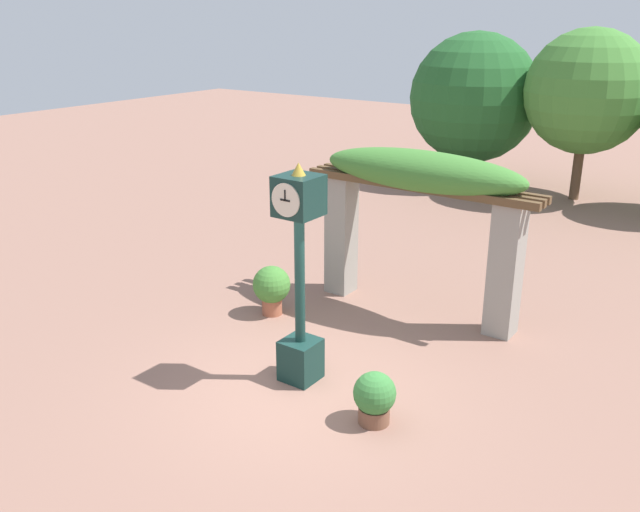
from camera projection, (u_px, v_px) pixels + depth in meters
ground_plane at (303, 389)px, 9.89m from camera, size 60.00×60.00×0.00m
pedestal_clock at (300, 275)px, 9.63m from camera, size 0.57×0.61×3.30m
pergola at (420, 193)px, 11.77m from camera, size 4.35×1.08×2.97m
potted_plant_near_left at (272, 287)px, 12.20m from camera, size 0.68×0.68×0.92m
potted_plant_near_right at (374, 397)px, 8.97m from camera, size 0.58×0.58×0.74m
tree_line at (548, 101)px, 19.80m from camera, size 10.08×4.05×4.85m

